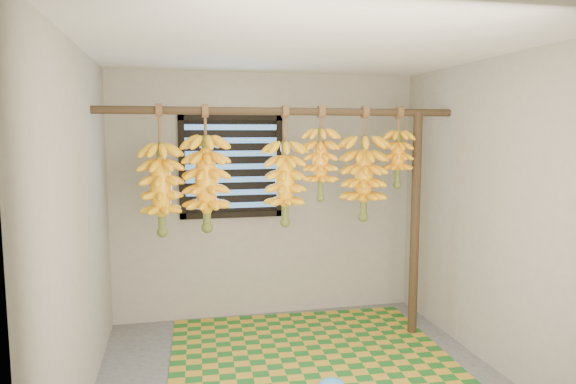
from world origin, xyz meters
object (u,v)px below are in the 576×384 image
object	(u,v)px
banana_bunch_d	(321,164)
banana_bunch_e	(364,178)
support_post	(415,225)
woven_mat	(308,351)
plastic_bag	(331,384)
banana_bunch_b	(206,183)
banana_bunch_c	(285,183)
banana_bunch_a	(161,189)
banana_bunch_f	(398,158)

from	to	relation	value
banana_bunch_d	banana_bunch_e	world-z (taller)	same
support_post	woven_mat	bearing A→B (deg)	-169.94
banana_bunch_e	support_post	bearing A→B (deg)	-0.00
plastic_bag	banana_bunch_b	world-z (taller)	banana_bunch_b
woven_mat	banana_bunch_c	world-z (taller)	banana_bunch_c
support_post	banana_bunch_c	distance (m)	1.26
banana_bunch_c	banana_bunch_d	size ratio (longest dim) A/B	1.25
support_post	banana_bunch_e	bearing A→B (deg)	180.00
woven_mat	banana_bunch_b	bearing A→B (deg)	167.06
banana_bunch_c	banana_bunch_d	bearing A→B (deg)	0.00
banana_bunch_b	banana_bunch_e	xyz separation A→B (m)	(1.35, 0.00, 0.02)
support_post	banana_bunch_c	size ratio (longest dim) A/B	2.01
support_post	plastic_bag	world-z (taller)	support_post
banana_bunch_a	banana_bunch_c	world-z (taller)	same
support_post	banana_bunch_b	distance (m)	1.89
banana_bunch_b	banana_bunch_c	xyz separation A→B (m)	(0.65, 0.00, -0.01)
banana_bunch_b	banana_bunch_f	world-z (taller)	same
support_post	banana_bunch_a	world-z (taller)	banana_bunch_a
woven_mat	banana_bunch_b	size ratio (longest dim) A/B	2.22
banana_bunch_f	banana_bunch_c	bearing A→B (deg)	-180.00
banana_bunch_b	banana_bunch_f	size ratio (longest dim) A/B	1.45
banana_bunch_c	banana_bunch_f	size ratio (longest dim) A/B	1.42
woven_mat	banana_bunch_b	distance (m)	1.64
banana_bunch_c	banana_bunch_e	xyz separation A→B (m)	(0.70, 0.00, 0.03)
support_post	woven_mat	size ratio (longest dim) A/B	0.89
banana_bunch_a	banana_bunch_c	xyz separation A→B (m)	(1.01, 0.00, 0.03)
banana_bunch_c	banana_bunch_d	world-z (taller)	same
plastic_bag	banana_bunch_d	size ratio (longest dim) A/B	0.24
plastic_bag	banana_bunch_d	distance (m)	1.74
banana_bunch_e	banana_bunch_f	bearing A→B (deg)	0.00
support_post	banana_bunch_d	distance (m)	1.05
banana_bunch_b	banana_bunch_d	size ratio (longest dim) A/B	1.27
plastic_bag	woven_mat	bearing A→B (deg)	89.64
support_post	banana_bunch_a	xyz separation A→B (m)	(-2.20, -0.00, 0.38)
support_post	banana_bunch_f	xyz separation A→B (m)	(-0.18, 0.00, 0.60)
banana_bunch_c	banana_bunch_b	bearing A→B (deg)	180.00
banana_bunch_e	banana_bunch_f	size ratio (longest dim) A/B	1.39
banana_bunch_b	banana_bunch_c	world-z (taller)	same
banana_bunch_a	banana_bunch_b	bearing A→B (deg)	0.00
banana_bunch_d	banana_bunch_a	bearing A→B (deg)	-180.00
banana_bunch_e	banana_bunch_f	distance (m)	0.36
banana_bunch_b	banana_bunch_e	size ratio (longest dim) A/B	1.04
woven_mat	banana_bunch_d	bearing A→B (deg)	49.80
banana_bunch_c	banana_bunch_d	xyz separation A→B (m)	(0.31, 0.00, 0.16)
banana_bunch_e	plastic_bag	bearing A→B (deg)	-122.80
woven_mat	banana_bunch_f	xyz separation A→B (m)	(0.86, 0.18, 1.60)
plastic_bag	banana_bunch_c	world-z (taller)	banana_bunch_c
support_post	banana_bunch_f	distance (m)	0.63
plastic_bag	banana_bunch_b	size ratio (longest dim) A/B	0.19
banana_bunch_b	plastic_bag	bearing A→B (deg)	-46.87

